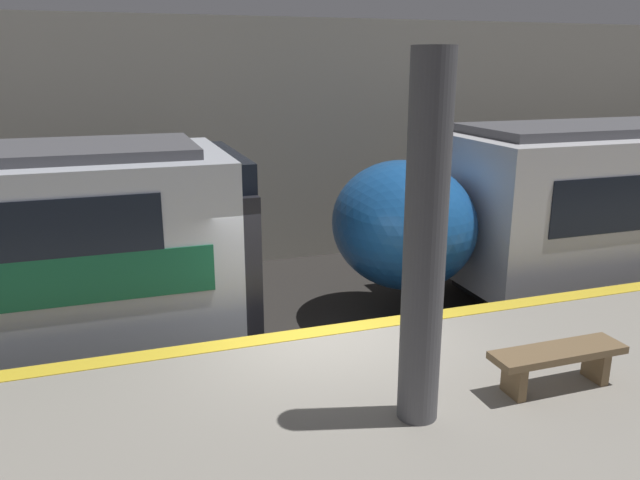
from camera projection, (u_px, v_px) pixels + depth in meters
ground_plane at (321, 401)px, 8.52m from camera, size 120.00×120.00×0.00m
platform at (388, 456)px, 6.42m from camera, size 40.00×4.28×1.11m
station_rear_barrier at (226, 146)px, 13.62m from camera, size 50.00×0.15×5.40m
support_pillar_near at (425, 246)px, 5.67m from camera, size 0.39×0.39×3.49m
platform_bench at (557, 359)px, 6.59m from camera, size 1.50×0.40×0.45m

